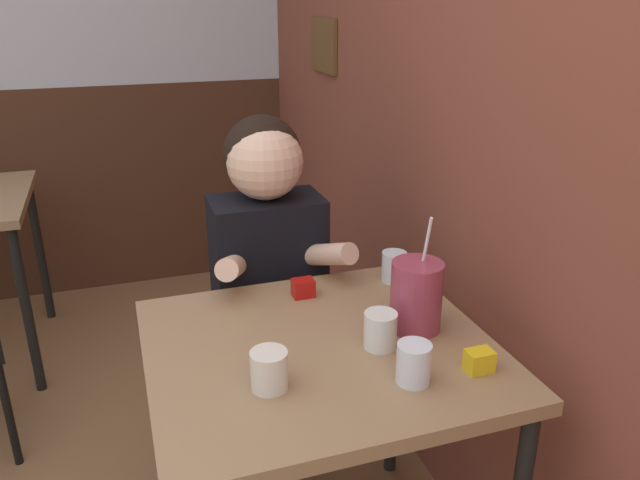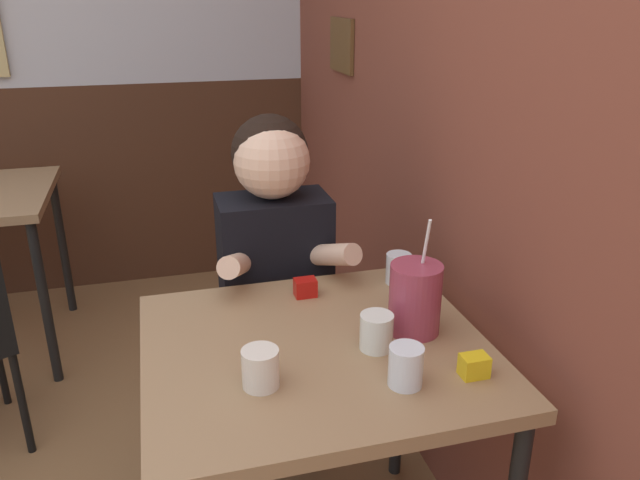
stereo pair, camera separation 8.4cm
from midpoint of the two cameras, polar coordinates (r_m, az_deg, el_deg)
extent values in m
cube|color=brown|center=(2.29, 4.60, 16.89)|extent=(0.06, 4.60, 2.70)
cube|color=brown|center=(2.75, -0.57, 17.38)|extent=(0.02, 0.29, 0.22)
cube|color=#472819|center=(3.58, -22.90, 3.95)|extent=(5.35, 0.06, 1.10)
cube|color=#93704C|center=(1.52, -1.62, -10.15)|extent=(0.81, 0.74, 0.04)
cylinder|color=black|center=(1.96, -15.23, -16.15)|extent=(0.04, 0.04, 0.72)
cylinder|color=black|center=(2.10, 5.62, -12.66)|extent=(0.04, 0.04, 0.72)
cylinder|color=black|center=(2.76, -26.01, -5.95)|extent=(0.04, 0.04, 0.72)
cylinder|color=black|center=(3.36, -24.89, -0.95)|extent=(0.04, 0.04, 0.72)
cylinder|color=black|center=(2.46, -27.48, -14.00)|extent=(0.03, 0.03, 0.41)
cube|color=black|center=(2.23, -5.44, -14.64)|extent=(0.31, 0.20, 0.45)
cube|color=black|center=(1.98, -5.93, -3.36)|extent=(0.34, 0.20, 0.52)
sphere|color=black|center=(1.88, -6.59, 7.83)|extent=(0.23, 0.23, 0.23)
sphere|color=beige|center=(1.86, -6.38, 7.12)|extent=(0.23, 0.23, 0.23)
cylinder|color=beige|center=(1.79, -9.31, -2.43)|extent=(0.14, 0.27, 0.15)
cylinder|color=beige|center=(1.84, -0.97, -1.35)|extent=(0.14, 0.27, 0.15)
cylinder|color=#99384C|center=(1.55, 7.25, -5.12)|extent=(0.13, 0.13, 0.18)
cylinder|color=white|center=(1.50, 8.16, -0.28)|extent=(0.01, 0.04, 0.14)
cylinder|color=silver|center=(1.37, 6.79, -11.15)|extent=(0.08, 0.08, 0.09)
cylinder|color=silver|center=(1.48, 3.91, -8.23)|extent=(0.08, 0.08, 0.09)
cylinder|color=silver|center=(1.35, -6.48, -11.75)|extent=(0.08, 0.08, 0.09)
cylinder|color=silver|center=(1.81, 5.46, -2.46)|extent=(0.07, 0.07, 0.09)
cube|color=#B7140F|center=(1.72, -2.95, -4.42)|extent=(0.06, 0.04, 0.05)
cube|color=yellow|center=(1.44, 12.72, -10.75)|extent=(0.06, 0.04, 0.05)
camera|label=1|loc=(0.04, -91.54, -0.62)|focal=35.00mm
camera|label=2|loc=(0.04, 88.46, 0.62)|focal=35.00mm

